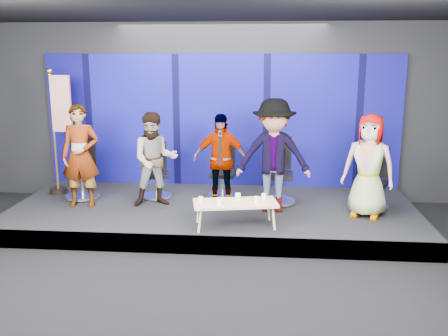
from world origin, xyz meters
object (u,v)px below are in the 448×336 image
at_px(flag_stand, 59,129).
at_px(panelist_c, 220,160).
at_px(chair_c, 223,179).
at_px(panelist_e, 369,166).
at_px(coffee_table, 235,204).
at_px(mug_b, 219,202).
at_px(chair_e, 373,188).
at_px(mug_a, 201,199).
at_px(chair_b, 156,180).
at_px(mug_e, 264,196).
at_px(chair_d, 277,181).
at_px(mug_c, 238,196).
at_px(panelist_a, 80,156).
at_px(panelist_b, 155,159).
at_px(chair_a, 83,179).
at_px(mug_d, 256,199).
at_px(panelist_d, 274,156).

bearing_deg(flag_stand, panelist_c, -2.73).
distance_m(chair_c, panelist_e, 2.67).
xyz_separation_m(panelist_e, coffee_table, (-2.11, -0.69, -0.48)).
height_order(chair_c, mug_b, chair_c).
bearing_deg(flag_stand, chair_e, 0.91).
relative_size(panelist_c, mug_a, 19.01).
xyz_separation_m(chair_b, mug_e, (1.99, -1.31, 0.11)).
bearing_deg(panelist_c, chair_d, 13.87).
height_order(chair_b, chair_c, chair_b).
bearing_deg(mug_c, chair_c, 103.69).
bearing_deg(mug_e, panelist_a, 167.94).
xyz_separation_m(panelist_b, coffee_table, (1.46, -0.99, -0.46)).
xyz_separation_m(chair_d, mug_b, (-0.90, -1.51, 0.06)).
height_order(panelist_b, flag_stand, flag_stand).
xyz_separation_m(panelist_a, mug_c, (2.76, -0.73, -0.45)).
height_order(chair_a, panelist_a, panelist_a).
distance_m(chair_b, flag_stand, 2.03).
bearing_deg(flag_stand, mug_b, -23.86).
bearing_deg(panelist_a, mug_c, -20.86).
xyz_separation_m(mug_e, flag_stand, (-3.80, 1.37, 0.81)).
distance_m(mug_a, mug_d, 0.85).
distance_m(panelist_a, chair_e, 5.06).
bearing_deg(chair_b, mug_b, -66.13).
bearing_deg(chair_a, chair_e, -8.04).
xyz_separation_m(panelist_b, mug_e, (1.89, -0.81, -0.38)).
distance_m(coffee_table, flag_stand, 3.81).
bearing_deg(mug_a, chair_e, 23.05).
distance_m(chair_c, mug_c, 1.57).
height_order(panelist_c, chair_d, panelist_c).
relative_size(panelist_d, chair_e, 1.83).
bearing_deg(mug_b, chair_e, 27.71).
xyz_separation_m(coffee_table, mug_d, (0.32, 0.02, 0.08)).
relative_size(chair_d, coffee_table, 0.87).
xyz_separation_m(chair_d, mug_a, (-1.19, -1.39, 0.05)).
bearing_deg(mug_e, mug_a, -166.79).
distance_m(panelist_e, mug_c, 2.18).
height_order(panelist_d, mug_b, panelist_d).
bearing_deg(panelist_e, panelist_d, -163.28).
xyz_separation_m(mug_b, mug_d, (0.55, 0.19, -0.01)).
height_order(panelist_d, mug_a, panelist_d).
distance_m(panelist_c, chair_e, 2.67).
relative_size(chair_a, chair_c, 1.10).
bearing_deg(chair_e, mug_a, -134.57).
xyz_separation_m(chair_d, panelist_e, (1.44, -0.65, 0.46)).
xyz_separation_m(chair_a, coffee_table, (2.90, -1.33, -0.00)).
bearing_deg(mug_a, panelist_c, 80.99).
distance_m(panelist_c, panelist_e, 2.49).
distance_m(chair_d, flag_stand, 4.13).
relative_size(panelist_c, chair_d, 1.37).
distance_m(chair_b, chair_c, 1.23).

